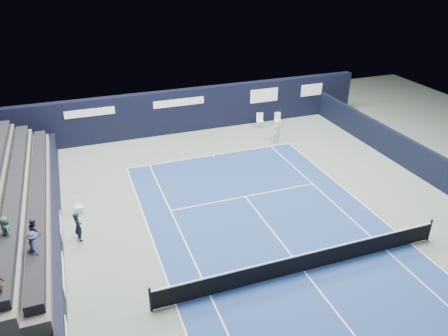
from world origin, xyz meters
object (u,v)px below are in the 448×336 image
Objects in this scene: folding_chair_back_a at (278,117)px; tennis_net at (305,262)px; folding_chair_back_b at (260,119)px; tennis_player at (276,131)px; line_judge_chair at (78,204)px.

tennis_net is (-6.21, -15.20, -0.16)m from folding_chair_back_a.
tennis_player is (-0.08, -2.82, 0.15)m from folding_chair_back_b.
folding_chair_back_b is 0.71× the size of tennis_player.
folding_chair_back_b is at bearing 72.50° from tennis_net.
folding_chair_back_a is 0.08× the size of tennis_net.
folding_chair_back_a is at bearing 12.81° from folding_chair_back_b.
line_judge_chair is 14.05m from tennis_player.
folding_chair_back_a is 1.17× the size of line_judge_chair.
tennis_net reaches higher than line_judge_chair.
folding_chair_back_b is 0.08× the size of tennis_net.
tennis_player is (13.25, 4.66, 0.28)m from line_judge_chair.
folding_chair_back_b reaches higher than folding_chair_back_a.
line_judge_chair is (-14.70, -7.35, -0.18)m from folding_chair_back_a.
tennis_net is 13.39m from tennis_player.
tennis_net is at bearing -45.40° from line_judge_chair.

